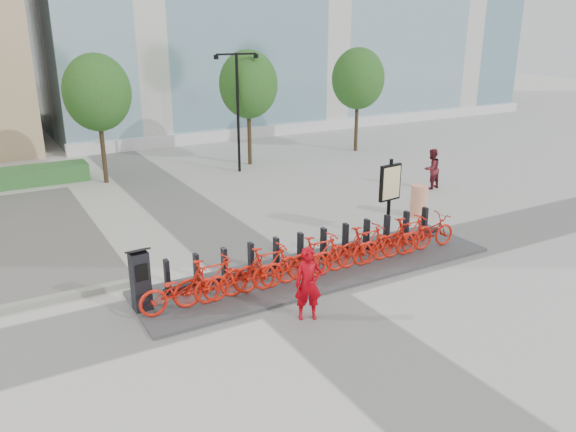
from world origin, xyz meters
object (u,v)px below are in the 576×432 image
worker_red (308,284)px  pedestrian (431,169)px  bike_0 (180,289)px  map_sign (390,186)px  construction_barrel (419,201)px  kiosk (140,280)px

worker_red → pedestrian: worker_red is taller
worker_red → bike_0: bearing=168.5°
worker_red → pedestrian: (9.59, 6.41, -0.02)m
pedestrian → map_sign: map_sign is taller
map_sign → worker_red: bearing=-153.1°
construction_barrel → bike_0: bearing=-164.8°
kiosk → worker_red: 3.65m
bike_0 → kiosk: size_ratio=1.25×
bike_0 → pedestrian: pedestrian is taller
bike_0 → map_sign: bearing=-78.0°
bike_0 → kiosk: bearing=59.0°
bike_0 → pedestrian: bearing=-67.9°
bike_0 → construction_barrel: 9.47m
bike_0 → kiosk: (-0.73, 0.44, 0.22)m
pedestrian → bike_0: bearing=12.8°
worker_red → pedestrian: bearing=57.0°
kiosk → construction_barrel: size_ratio=1.39×
pedestrian → construction_barrel: 3.62m
worker_red → map_sign: 5.70m
kiosk → construction_barrel: (9.87, 2.04, -0.26)m
bike_0 → pedestrian: 12.83m
pedestrian → map_sign: (-4.86, -3.32, 0.79)m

